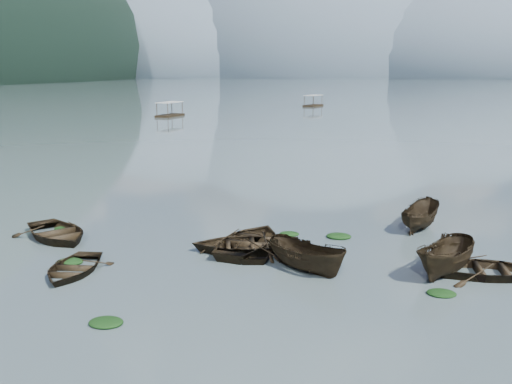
% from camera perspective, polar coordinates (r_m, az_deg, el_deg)
% --- Properties ---
extents(ground_plane, '(2400.00, 2400.00, 0.00)m').
position_cam_1_polar(ground_plane, '(18.83, -6.52, -13.52)').
color(ground_plane, '#49585B').
extents(haze_mtn_a, '(520.00, 520.00, 280.00)m').
position_cam_1_polar(haze_mtn_a, '(953.85, -6.28, 11.39)').
color(haze_mtn_a, '#475666').
rests_on(haze_mtn_a, ground).
extents(haze_mtn_b, '(520.00, 520.00, 340.00)m').
position_cam_1_polar(haze_mtn_b, '(918.61, 6.04, 11.37)').
color(haze_mtn_b, '#475666').
rests_on(haze_mtn_b, ground).
extents(haze_mtn_c, '(520.00, 520.00, 260.00)m').
position_cam_1_polar(haze_mtn_c, '(926.20, 18.70, 10.83)').
color(haze_mtn_c, '#475666').
rests_on(haze_mtn_c, ground).
extents(rowboat_0, '(3.02, 4.04, 0.80)m').
position_cam_1_polar(rowboat_0, '(24.74, -17.87, -7.70)').
color(rowboat_0, black).
rests_on(rowboat_0, ground).
extents(rowboat_1, '(4.58, 5.72, 1.05)m').
position_cam_1_polar(rowboat_1, '(26.77, -0.59, -5.61)').
color(rowboat_1, black).
rests_on(rowboat_1, ground).
extents(rowboat_2, '(4.09, 3.61, 1.54)m').
position_cam_1_polar(rowboat_2, '(23.88, 5.11, -7.86)').
color(rowboat_2, black).
rests_on(rowboat_2, ground).
extents(rowboat_3, '(3.38, 4.33, 0.82)m').
position_cam_1_polar(rowboat_3, '(26.21, -0.15, -5.99)').
color(rowboat_3, black).
rests_on(rowboat_3, ground).
extents(rowboat_4, '(4.54, 3.30, 0.92)m').
position_cam_1_polar(rowboat_4, '(25.03, 22.05, -7.78)').
color(rowboat_4, black).
rests_on(rowboat_4, ground).
extents(rowboat_5, '(3.45, 4.48, 1.64)m').
position_cam_1_polar(rowboat_5, '(24.68, 18.41, -7.78)').
color(rowboat_5, black).
rests_on(rowboat_5, ground).
extents(rowboat_6, '(5.96, 5.82, 1.01)m').
position_cam_1_polar(rowboat_6, '(29.87, -19.27, -4.42)').
color(rowboat_6, black).
rests_on(rowboat_6, ground).
extents(rowboat_7, '(5.62, 4.55, 1.03)m').
position_cam_1_polar(rowboat_7, '(26.33, -1.01, -5.91)').
color(rowboat_7, black).
rests_on(rowboat_7, ground).
extents(rowboat_8, '(2.87, 4.31, 1.56)m').
position_cam_1_polar(rowboat_8, '(31.26, 15.99, -3.50)').
color(rowboat_8, black).
rests_on(rowboat_8, ground).
extents(weed_clump_1, '(1.14, 0.91, 0.25)m').
position_cam_1_polar(weed_clump_1, '(25.96, -18.09, -6.78)').
color(weed_clump_1, black).
rests_on(weed_clump_1, ground).
extents(weed_clump_2, '(1.16, 0.93, 0.25)m').
position_cam_1_polar(weed_clump_2, '(19.69, -14.76, -12.67)').
color(weed_clump_2, black).
rests_on(weed_clump_2, ground).
extents(weed_clump_3, '(0.94, 0.79, 0.21)m').
position_cam_1_polar(weed_clump_3, '(26.60, 5.32, -5.78)').
color(weed_clump_3, black).
rests_on(weed_clump_3, ground).
extents(weed_clump_4, '(1.08, 0.86, 0.22)m').
position_cam_1_polar(weed_clump_4, '(22.47, 18.05, -9.72)').
color(weed_clump_4, black).
rests_on(weed_clump_4, ground).
extents(weed_clump_5, '(1.01, 0.81, 0.21)m').
position_cam_1_polar(weed_clump_5, '(31.44, -18.67, -3.58)').
color(weed_clump_5, black).
rests_on(weed_clump_5, ground).
extents(weed_clump_6, '(1.00, 0.84, 0.21)m').
position_cam_1_polar(weed_clump_6, '(28.91, 3.34, -4.29)').
color(weed_clump_6, black).
rests_on(weed_clump_6, ground).
extents(weed_clump_7, '(1.25, 1.00, 0.27)m').
position_cam_1_polar(weed_clump_7, '(28.66, 8.27, -4.54)').
color(weed_clump_7, black).
rests_on(weed_clump_7, ground).
extents(pontoon_left, '(3.81, 6.98, 2.54)m').
position_cam_1_polar(pontoon_left, '(106.81, -8.59, 7.47)').
color(pontoon_left, black).
rests_on(pontoon_left, ground).
extents(pontoon_centre, '(4.59, 7.12, 2.53)m').
position_cam_1_polar(pontoon_centre, '(137.57, 5.73, 8.52)').
color(pontoon_centre, black).
rests_on(pontoon_centre, ground).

